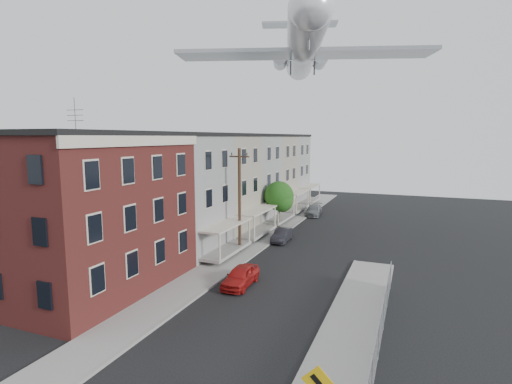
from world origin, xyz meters
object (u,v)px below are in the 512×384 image
car_mid (282,235)px  car_far (314,210)px  utility_pole (240,199)px  street_tree (280,197)px  car_near (241,276)px  airplane (303,47)px

car_mid → car_far: 13.77m
utility_pole → car_far: size_ratio=1.99×
street_tree → car_far: bearing=79.2°
utility_pole → car_near: 8.76m
car_near → utility_pole: bearing=113.2°
car_mid → car_far: bearing=89.6°
car_near → airplane: size_ratio=0.14×
car_mid → street_tree: bearing=109.7°
airplane → street_tree: bearing=173.9°
car_far → airplane: bearing=-91.0°
car_near → car_far: car_near is taller
street_tree → car_near: bearing=-80.4°
street_tree → car_near: size_ratio=1.32×
airplane → car_far: bearing=94.5°
street_tree → airplane: 15.55m
car_near → car_mid: car_near is taller
street_tree → utility_pole: bearing=-91.9°
utility_pole → car_near: bearing=-65.6°
car_mid → airplane: bearing=83.3°
street_tree → airplane: bearing=-6.1°
street_tree → car_near: (2.89, -17.02, -2.78)m
car_near → airplane: 24.71m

